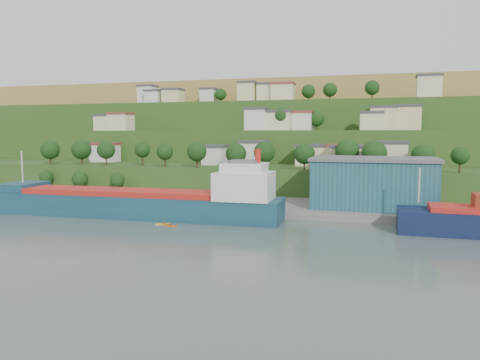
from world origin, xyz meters
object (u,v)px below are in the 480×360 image
at_px(cargo_ship_near, 142,204).
at_px(warehouse, 373,182).
at_px(caravan, 52,194).
at_px(kayak_orange, 170,225).

xyz_separation_m(cargo_ship_near, warehouse, (55.67, 19.05, 5.32)).
bearing_deg(caravan, cargo_ship_near, -9.75).
distance_m(cargo_ship_near, kayak_orange, 15.21).
bearing_deg(kayak_orange, cargo_ship_near, 154.88).
xyz_separation_m(warehouse, kayak_orange, (-43.85, -28.19, -8.17)).
bearing_deg(cargo_ship_near, caravan, 158.31).
relative_size(caravan, kayak_orange, 1.77).
height_order(cargo_ship_near, kayak_orange, cargo_ship_near).
distance_m(cargo_ship_near, caravan, 39.72).
distance_m(warehouse, kayak_orange, 52.76).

